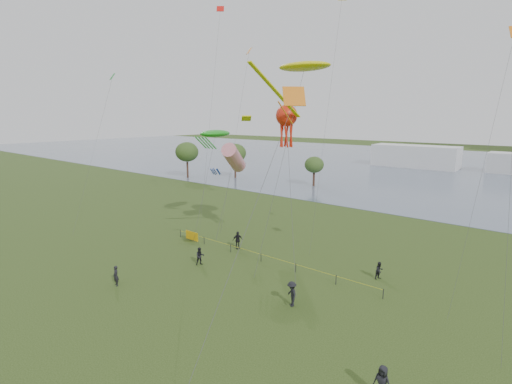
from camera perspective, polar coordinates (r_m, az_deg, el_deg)
The scene contains 17 objects.
ground_plane at distance 25.83m, azimuth -15.13°, elevation -21.34°, with size 400.00×400.00×0.00m, color #213410.
lake at distance 114.57m, azimuth 29.60°, elevation 3.12°, with size 400.00×120.00×0.08m, color slate.
pavilion_left at distance 111.94m, azimuth 23.25°, elevation 5.07°, with size 22.00×8.00×6.00m, color silver.
trees at distance 82.70m, azimuth -4.63°, elevation 5.77°, with size 32.38×13.51×8.14m.
fence at distance 40.30m, azimuth -6.14°, elevation -7.79°, with size 24.07×0.07×1.05m.
spectator_a at distance 36.00m, azimuth -8.61°, elevation -9.75°, with size 0.83×0.65×1.72m, color black.
spectator_b at distance 28.59m, azimuth 5.51°, elevation -15.33°, with size 1.24×0.71×1.92m, color black.
spectator_c at distance 39.73m, azimuth -2.85°, elevation -7.40°, with size 1.12×0.47×1.91m, color black.
spectator_d at distance 21.63m, azimuth 18.85°, elevation -25.98°, with size 0.88×0.57×1.80m, color black.
spectator_f at distance 33.64m, azimuth -20.75°, elevation -11.97°, with size 0.63×0.41×1.72m, color black.
spectator_g at distance 34.47m, azimuth 18.45°, elevation -11.38°, with size 0.75×0.59×1.55m, color black.
kite_stingray at distance 34.97m, azimuth 7.32°, elevation 18.51°, with size 5.06×10.06×18.62m.
kite_windsock at distance 42.61m, azimuth -3.43°, elevation 5.23°, with size 4.20×5.49×11.05m.
kite_creature at distance 44.29m, azimuth -6.32°, elevation 8.91°, with size 2.41×7.04×12.31m.
kite_octopus at distance 34.85m, azimuth 4.73°, elevation 11.48°, with size 6.36×7.11×14.94m.
kite_delta at distance 22.86m, azimuth 5.07°, elevation 12.48°, with size 1.94×12.04×15.67m.
small_kites at distance 39.47m, azimuth 4.99°, elevation 23.81°, with size 40.94×12.72×9.00m.
Camera 1 is at (17.99, -12.30, 13.87)m, focal length 26.00 mm.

